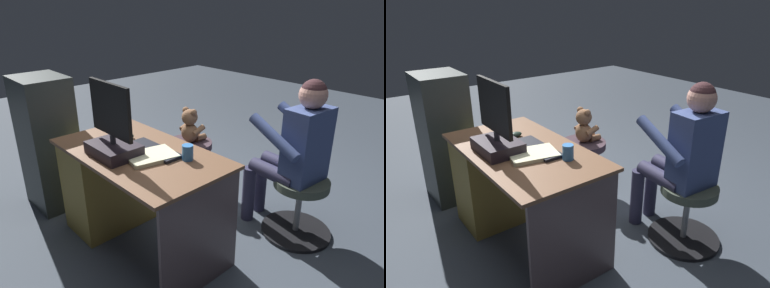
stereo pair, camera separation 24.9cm
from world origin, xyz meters
TOP-DOWN VIEW (x-y plane):
  - ground_plane at (0.00, 0.00)m, footprint 10.00×10.00m
  - desk at (0.31, 0.39)m, footprint 1.21×0.68m
  - monitor at (0.06, 0.54)m, footprint 0.41×0.24m
  - keyboard at (-0.07, 0.31)m, footprint 0.42×0.14m
  - computer_mouse at (0.23, 0.32)m, footprint 0.06×0.10m
  - cup at (-0.31, 0.24)m, footprint 0.07×0.07m
  - tv_remote at (0.27, 0.38)m, footprint 0.11×0.15m
  - notebook_binder at (-0.14, 0.39)m, footprint 0.28×0.34m
  - office_chair_teddy at (0.40, -0.43)m, footprint 0.54×0.54m
  - teddy_bear at (0.40, -0.44)m, footprint 0.21×0.22m
  - visitor_chair at (-0.68, -0.53)m, footprint 0.51×0.51m
  - person at (-0.59, -0.52)m, footprint 0.55×0.51m
  - equipment_rack at (0.99, 0.60)m, footprint 0.44×0.36m

SIDE VIEW (x-z plane):
  - ground_plane at x=0.00m, z-range 0.00..0.00m
  - office_chair_teddy at x=0.40m, z-range 0.02..0.47m
  - visitor_chair at x=-0.68m, z-range 0.02..0.48m
  - desk at x=0.31m, z-range 0.02..0.76m
  - equipment_rack at x=0.99m, z-range 0.00..1.10m
  - teddy_bear at x=0.40m, z-range 0.44..0.76m
  - person at x=-0.59m, z-range 0.10..1.27m
  - tv_remote at x=0.27m, z-range 0.73..0.75m
  - keyboard at x=-0.07m, z-range 0.73..0.75m
  - notebook_binder at x=-0.14m, z-range 0.73..0.76m
  - computer_mouse at x=0.23m, z-range 0.73..0.77m
  - cup at x=-0.31m, z-range 0.73..0.83m
  - monitor at x=0.06m, z-range 0.64..1.10m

